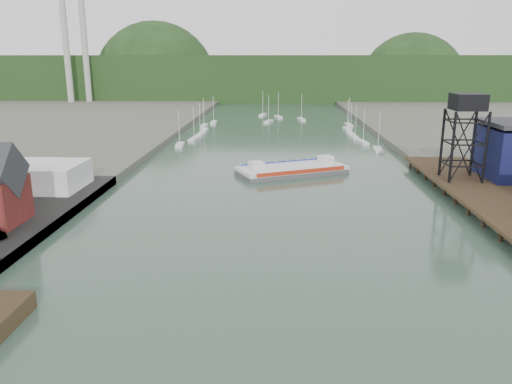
{
  "coord_description": "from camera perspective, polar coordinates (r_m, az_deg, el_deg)",
  "views": [
    {
      "loc": [
        0.07,
        -35.81,
        24.35
      ],
      "look_at": [
        -3.08,
        39.87,
        4.0
      ],
      "focal_mm": 35.0,
      "sensor_mm": 36.0,
      "label": 1
    }
  ],
  "objects": [
    {
      "name": "ground",
      "position": [
        43.31,
        1.99,
        -19.19
      ],
      "size": [
        600.0,
        600.0,
        0.0
      ],
      "primitive_type": "plane",
      "color": "#2C4439",
      "rests_on": "ground"
    },
    {
      "name": "east_pier",
      "position": [
        91.64,
        26.06,
        -0.71
      ],
      "size": [
        14.0,
        70.0,
        2.45
      ],
      "color": "black",
      "rests_on": "ground"
    },
    {
      "name": "white_shed",
      "position": [
        98.62,
        -24.23,
        1.7
      ],
      "size": [
        18.0,
        12.0,
        4.5
      ],
      "primitive_type": "cube",
      "color": "silver",
      "rests_on": "west_quay"
    },
    {
      "name": "lift_tower",
      "position": [
        100.48,
        23.01,
        8.9
      ],
      "size": [
        6.5,
        6.5,
        16.0
      ],
      "color": "black",
      "rests_on": "east_pier"
    },
    {
      "name": "marina_sailboats",
      "position": [
        175.92,
        2.39,
        7.18
      ],
      "size": [
        57.71,
        92.65,
        0.9
      ],
      "color": "silver",
      "rests_on": "ground"
    },
    {
      "name": "smokestacks",
      "position": [
        288.57,
        -19.92,
        15.3
      ],
      "size": [
        11.2,
        8.2,
        60.0
      ],
      "color": "#AAABA5",
      "rests_on": "ground"
    },
    {
      "name": "distant_hills",
      "position": [
        337.48,
        1.74,
        12.66
      ],
      "size": [
        500.0,
        120.0,
        80.0
      ],
      "color": "#1B3116",
      "rests_on": "ground"
    },
    {
      "name": "chain_ferry",
      "position": [
        108.73,
        4.12,
        2.58
      ],
      "size": [
        25.01,
        18.24,
        3.35
      ],
      "rotation": [
        0.0,
        0.0,
        0.44
      ],
      "color": "#4D4C4F",
      "rests_on": "ground"
    }
  ]
}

